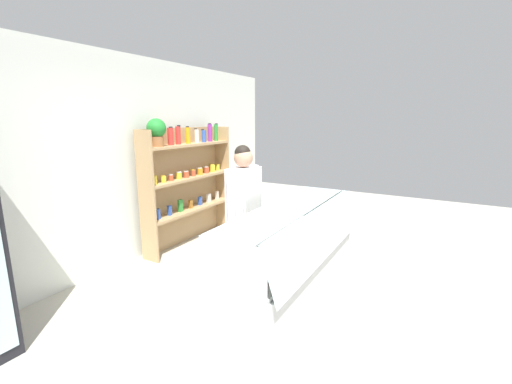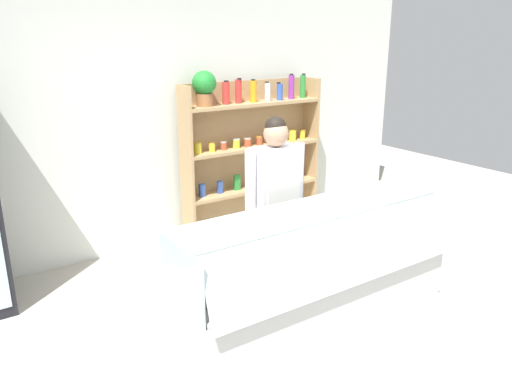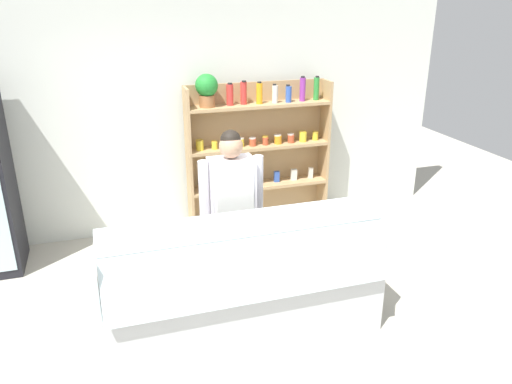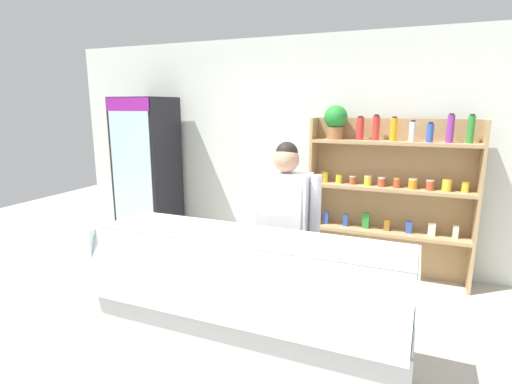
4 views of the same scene
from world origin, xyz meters
name	(u,v)px [view 1 (image 1 of 4)]	position (x,y,z in m)	size (l,w,h in m)	color
ground_plane	(276,302)	(0.00, 0.00, 0.00)	(12.00, 12.00, 0.00)	#B7B2A3
back_wall	(121,162)	(0.00, 2.25, 1.35)	(6.80, 0.10, 2.70)	silver
shelving_unit	(184,176)	(0.91, 2.00, 1.06)	(1.73, 0.29, 1.90)	tan
deli_display_case	(291,271)	(0.17, -0.09, 0.31)	(2.27, 0.71, 1.01)	silver
shop_clerk	(244,204)	(0.25, 0.54, 0.95)	(0.59, 0.25, 1.62)	#2D2D38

